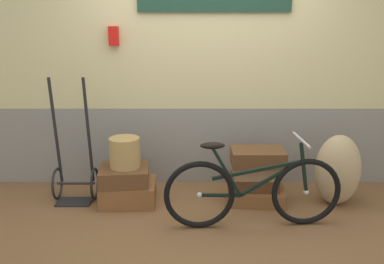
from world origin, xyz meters
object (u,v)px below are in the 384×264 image
object	(u,v)px
suitcase_5	(257,157)
burlap_sack	(337,170)
suitcase_1	(124,175)
wicker_basket	(124,152)
suitcase_3	(252,182)
suitcase_2	(254,195)
luggage_trolley	(74,174)
bicycle	(252,191)
suitcase_4	(253,170)
suitcase_0	(128,192)

from	to	relation	value
suitcase_5	burlap_sack	world-z (taller)	burlap_sack
suitcase_5	burlap_sack	distance (m)	0.82
suitcase_1	wicker_basket	xyz separation A→B (m)	(0.01, 0.02, 0.24)
suitcase_3	burlap_sack	xyz separation A→B (m)	(0.85, -0.05, 0.15)
suitcase_2	suitcase_3	bearing A→B (deg)	169.78
suitcase_5	luggage_trolley	bearing A→B (deg)	177.83
suitcase_3	luggage_trolley	xyz separation A→B (m)	(-1.85, 0.06, 0.07)
suitcase_3	bicycle	xyz separation A→B (m)	(-0.08, -0.54, 0.13)
suitcase_3	wicker_basket	size ratio (longest dim) A/B	1.68
suitcase_5	bicycle	distance (m)	0.55
suitcase_1	wicker_basket	world-z (taller)	wicker_basket
suitcase_2	wicker_basket	bearing A→B (deg)	-173.23
suitcase_5	wicker_basket	distance (m)	1.34
suitcase_1	burlap_sack	size ratio (longest dim) A/B	0.67
suitcase_2	suitcase_5	world-z (taller)	suitcase_5
suitcase_1	suitcase_3	distance (m)	1.32
luggage_trolley	wicker_basket	bearing A→B (deg)	-8.11
suitcase_2	suitcase_4	bearing A→B (deg)	-155.69
suitcase_5	wicker_basket	world-z (taller)	wicker_basket
suitcase_1	suitcase_5	bearing A→B (deg)	-4.67
suitcase_0	bicycle	size ratio (longest dim) A/B	0.34
suitcase_5	luggage_trolley	xyz separation A→B (m)	(-1.89, 0.08, -0.21)
suitcase_5	luggage_trolley	size ratio (longest dim) A/B	0.41
suitcase_0	suitcase_3	bearing A→B (deg)	-1.43
suitcase_0	luggage_trolley	world-z (taller)	luggage_trolley
suitcase_4	luggage_trolley	bearing A→B (deg)	178.50
suitcase_2	bicycle	distance (m)	0.61
luggage_trolley	suitcase_4	bearing A→B (deg)	-2.20
suitcase_3	suitcase_4	distance (m)	0.14
suitcase_1	burlap_sack	xyz separation A→B (m)	(2.16, -0.02, 0.06)
suitcase_1	suitcase_2	distance (m)	1.36
suitcase_3	suitcase_2	bearing A→B (deg)	-14.18
suitcase_2	wicker_basket	distance (m)	1.41
suitcase_0	burlap_sack	xyz separation A→B (m)	(2.13, -0.03, 0.26)
suitcase_1	bicycle	distance (m)	1.34
suitcase_1	wicker_basket	size ratio (longest dim) A/B	1.60
burlap_sack	bicycle	world-z (taller)	bicycle
suitcase_0	suitcase_3	world-z (taller)	suitcase_3
suitcase_3	suitcase_4	xyz separation A→B (m)	(0.01, -0.01, 0.13)
suitcase_4	wicker_basket	size ratio (longest dim) A/B	1.36
suitcase_3	bicycle	distance (m)	0.56
suitcase_1	luggage_trolley	world-z (taller)	luggage_trolley
suitcase_2	burlap_sack	xyz separation A→B (m)	(0.82, -0.04, 0.29)
suitcase_3	suitcase_5	xyz separation A→B (m)	(0.04, -0.02, 0.28)
suitcase_2	suitcase_3	world-z (taller)	suitcase_3
suitcase_1	suitcase_2	xyz separation A→B (m)	(1.34, 0.03, -0.23)
suitcase_3	bicycle	world-z (taller)	bicycle
suitcase_0	luggage_trolley	size ratio (longest dim) A/B	0.43
suitcase_3	suitcase_5	bearing A→B (deg)	-28.52
burlap_sack	suitcase_4	bearing A→B (deg)	177.32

